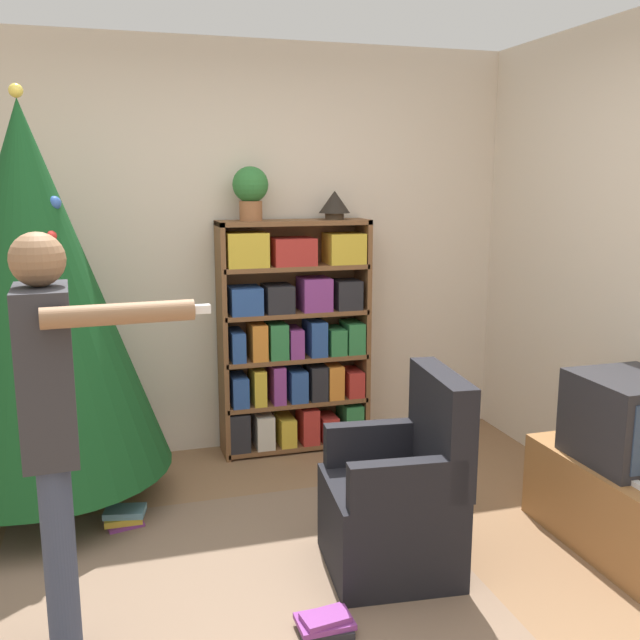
% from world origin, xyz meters
% --- Properties ---
extents(ground_plane, '(14.00, 14.00, 0.00)m').
position_xyz_m(ground_plane, '(0.00, 0.00, 0.00)').
color(ground_plane, '#846042').
extents(wall_back, '(8.00, 0.10, 2.60)m').
position_xyz_m(wall_back, '(0.00, 2.03, 1.30)').
color(wall_back, beige).
rests_on(wall_back, ground_plane).
extents(area_rug, '(2.09, 2.11, 0.01)m').
position_xyz_m(area_rug, '(-0.23, 0.13, 0.00)').
color(area_rug, '#7F6651').
rests_on(area_rug, ground_plane).
extents(bookshelf, '(0.96, 0.27, 1.50)m').
position_xyz_m(bookshelf, '(0.43, 1.82, 0.74)').
color(bookshelf, brown).
rests_on(bookshelf, ground_plane).
extents(tv_stand, '(0.52, 0.91, 0.43)m').
position_xyz_m(tv_stand, '(1.63, 0.13, 0.22)').
color(tv_stand, '#996638').
rests_on(tv_stand, ground_plane).
extents(television, '(0.45, 0.50, 0.41)m').
position_xyz_m(television, '(1.63, 0.13, 0.64)').
color(television, '#28282D').
rests_on(television, tv_stand).
extents(game_remote, '(0.04, 0.12, 0.02)m').
position_xyz_m(game_remote, '(1.47, -0.14, 0.44)').
color(game_remote, white).
rests_on(game_remote, tv_stand).
extents(christmas_tree, '(1.35, 1.35, 2.22)m').
position_xyz_m(christmas_tree, '(-1.09, 1.38, 1.18)').
color(christmas_tree, '#4C3323').
rests_on(christmas_tree, ground_plane).
extents(armchair, '(0.62, 0.61, 0.92)m').
position_xyz_m(armchair, '(0.50, 0.25, 0.32)').
color(armchair, black).
rests_on(armchair, ground_plane).
extents(standing_person, '(0.64, 0.47, 1.59)m').
position_xyz_m(standing_person, '(-0.91, 0.00, 0.94)').
color(standing_person, '#38425B').
rests_on(standing_person, ground_plane).
extents(potted_plant, '(0.22, 0.22, 0.33)m').
position_xyz_m(potted_plant, '(0.16, 1.82, 1.69)').
color(potted_plant, '#935B38').
rests_on(potted_plant, bookshelf).
extents(table_lamp, '(0.20, 0.20, 0.18)m').
position_xyz_m(table_lamp, '(0.70, 1.82, 1.61)').
color(table_lamp, '#473828').
rests_on(table_lamp, bookshelf).
extents(book_pile_near_tree, '(0.23, 0.19, 0.09)m').
position_xyz_m(book_pile_near_tree, '(-0.69, 1.03, 0.04)').
color(book_pile_near_tree, '#843889').
rests_on(book_pile_near_tree, ground_plane).
extents(book_pile_by_chair, '(0.23, 0.17, 0.08)m').
position_xyz_m(book_pile_by_chair, '(0.04, -0.12, 0.04)').
color(book_pile_by_chair, '#232328').
rests_on(book_pile_by_chair, ground_plane).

